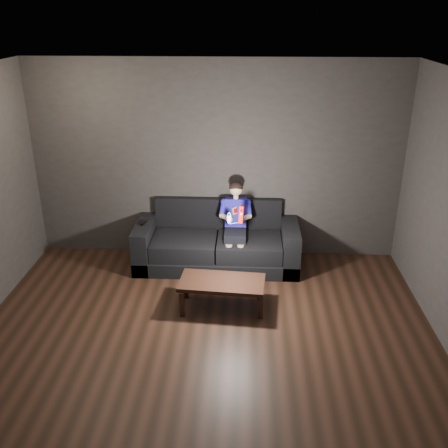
{
  "coord_description": "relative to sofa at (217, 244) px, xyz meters",
  "views": [
    {
      "loc": [
        0.41,
        -3.98,
        3.26
      ],
      "look_at": [
        0.15,
        1.55,
        0.85
      ],
      "focal_mm": 40.0,
      "sensor_mm": 36.0,
      "label": 1
    }
  ],
  "objects": [
    {
      "name": "nunchuk_white",
      "position": [
        0.18,
        -0.46,
        0.59
      ],
      "size": [
        0.06,
        0.09,
        0.16
      ],
      "color": "white",
      "rests_on": "child"
    },
    {
      "name": "child",
      "position": [
        0.25,
        -0.06,
        0.42
      ],
      "size": [
        0.43,
        0.52,
        1.05
      ],
      "color": "black",
      "rests_on": "sofa"
    },
    {
      "name": "coffee_table",
      "position": [
        0.12,
        -1.13,
        0.03
      ],
      "size": [
        1.02,
        0.57,
        0.36
      ],
      "color": "black",
      "rests_on": "floor"
    },
    {
      "name": "ceiling",
      "position": [
        -0.03,
        -2.17,
        2.42
      ],
      "size": [
        5.0,
        5.0,
        0.02
      ],
      "primitive_type": "cube",
      "color": "white",
      "rests_on": "back_wall"
    },
    {
      "name": "floor",
      "position": [
        -0.03,
        -2.17,
        -0.28
      ],
      "size": [
        5.0,
        5.0,
        0.0
      ],
      "primitive_type": "plane",
      "color": "black",
      "rests_on": "ground"
    },
    {
      "name": "back_wall",
      "position": [
        -0.03,
        0.33,
        1.07
      ],
      "size": [
        5.0,
        0.04,
        2.7
      ],
      "primitive_type": "cube",
      "color": "#35312D",
      "rests_on": "ground"
    },
    {
      "name": "wii_remote_red",
      "position": [
        0.33,
        -0.47,
        0.64
      ],
      "size": [
        0.07,
        0.09,
        0.22
      ],
      "color": "red",
      "rests_on": "child"
    },
    {
      "name": "sofa",
      "position": [
        0.0,
        0.0,
        0.0
      ],
      "size": [
        2.19,
        0.95,
        0.85
      ],
      "color": "black",
      "rests_on": "floor"
    },
    {
      "name": "wii_remote_black",
      "position": [
        -0.98,
        -0.08,
        0.33
      ],
      "size": [
        0.06,
        0.15,
        0.03
      ],
      "color": "black",
      "rests_on": "sofa"
    }
  ]
}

